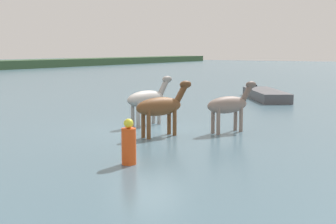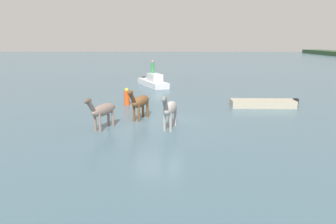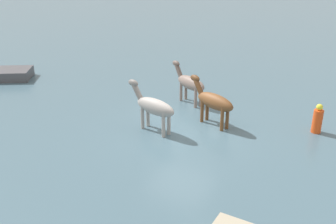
{
  "view_description": "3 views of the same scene",
  "coord_description": "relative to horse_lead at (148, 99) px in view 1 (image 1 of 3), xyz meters",
  "views": [
    {
      "loc": [
        -13.8,
        -9.17,
        2.82
      ],
      "look_at": [
        0.44,
        -0.52,
        0.62
      ],
      "focal_mm": 51.13,
      "sensor_mm": 36.0,
      "label": 1
    },
    {
      "loc": [
        14.6,
        1.0,
        4.19
      ],
      "look_at": [
        0.22,
        0.53,
        0.67
      ],
      "focal_mm": 31.36,
      "sensor_mm": 36.0,
      "label": 2
    },
    {
      "loc": [
        -6.38,
        11.84,
        6.46
      ],
      "look_at": [
        0.53,
        0.16,
        0.67
      ],
      "focal_mm": 41.64,
      "sensor_mm": 36.0,
      "label": 3
    }
  ],
  "objects": [
    {
      "name": "horse_chestnut_trailing",
      "position": [
        -1.68,
        -1.65,
        -0.01
      ],
      "size": [
        2.26,
        1.1,
        1.77
      ],
      "rotation": [
        0.0,
        0.0,
        5.94
      ],
      "color": "brown",
      "rests_on": "ground_plane"
    },
    {
      "name": "horse_rear_stallion",
      "position": [
        0.17,
        -3.21,
        -0.05
      ],
      "size": [
        2.14,
        1.2,
        1.71
      ],
      "rotation": [
        0.0,
        0.0,
        5.87
      ],
      "color": "gray",
      "rests_on": "ground_plane"
    },
    {
      "name": "buoy_channel_marker",
      "position": [
        -5.32,
        -2.99,
        -0.48
      ],
      "size": [
        0.36,
        0.36,
        1.14
      ],
      "color": "#E54C19",
      "rests_on": "ground_plane"
    },
    {
      "name": "ground_plane",
      "position": [
        -0.87,
        -0.63,
        -0.99
      ],
      "size": [
        199.29,
        199.29,
        0.0
      ],
      "primitive_type": "plane",
      "color": "#476675"
    },
    {
      "name": "horse_lead",
      "position": [
        0.0,
        0.0,
        0.0
      ],
      "size": [
        2.33,
        0.88,
        1.8
      ],
      "rotation": [
        0.0,
        0.0,
        6.08
      ],
      "color": "#9E9993",
      "rests_on": "ground_plane"
    },
    {
      "name": "boat_launch_far",
      "position": [
        11.3,
        -0.52,
        -0.81
      ],
      "size": [
        5.32,
        4.28,
        0.76
      ],
      "rotation": [
        0.0,
        0.0,
        3.74
      ],
      "color": "#4C4C51",
      "rests_on": "ground_plane"
    }
  ]
}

